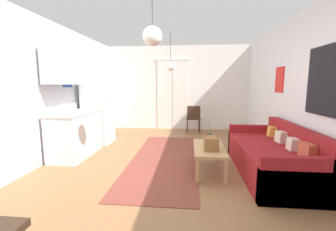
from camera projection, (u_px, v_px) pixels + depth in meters
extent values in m
cube|color=#8E603D|center=(163.00, 177.00, 3.59)|extent=(5.05, 7.91, 0.10)
cube|color=white|center=(177.00, 88.00, 7.04)|extent=(4.65, 0.10, 2.64)
cube|color=white|center=(165.00, 95.00, 7.05)|extent=(0.48, 0.02, 2.18)
cube|color=white|center=(180.00, 95.00, 7.00)|extent=(0.48, 0.02, 2.18)
cube|color=white|center=(173.00, 59.00, 6.86)|extent=(1.06, 0.03, 0.06)
cube|color=silver|center=(320.00, 93.00, 3.17)|extent=(0.10, 7.51, 2.64)
cube|color=black|center=(325.00, 81.00, 2.94)|extent=(0.02, 0.84, 0.94)
cube|color=red|center=(279.00, 80.00, 4.44)|extent=(0.02, 0.38, 0.51)
cube|color=silver|center=(26.00, 92.00, 3.61)|extent=(0.10, 7.51, 2.64)
cube|color=blue|center=(67.00, 78.00, 4.71)|extent=(0.02, 0.32, 0.40)
cube|color=brown|center=(164.00, 159.00, 4.29)|extent=(1.23, 3.40, 0.01)
cube|color=maroon|center=(269.00, 160.00, 3.58)|extent=(0.94, 2.10, 0.46)
cube|color=maroon|center=(295.00, 151.00, 3.51)|extent=(0.15, 2.10, 0.79)
cube|color=maroon|center=(299.00, 182.00, 2.58)|extent=(0.94, 0.11, 0.62)
cube|color=maroon|center=(252.00, 140.00, 4.54)|extent=(0.94, 0.11, 0.62)
cube|color=#B74C33|center=(307.00, 152.00, 2.87)|extent=(0.15, 0.24, 0.23)
cube|color=beige|center=(293.00, 144.00, 3.31)|extent=(0.13, 0.19, 0.19)
cube|color=beige|center=(281.00, 137.00, 3.73)|extent=(0.15, 0.21, 0.20)
cube|color=gold|center=(272.00, 132.00, 4.14)|extent=(0.16, 0.21, 0.21)
cube|color=tan|center=(209.00, 148.00, 3.63)|extent=(0.49, 1.03, 0.04)
cube|color=tan|center=(197.00, 171.00, 3.22)|extent=(0.05, 0.05, 0.39)
cube|color=tan|center=(226.00, 172.00, 3.18)|extent=(0.05, 0.05, 0.39)
cube|color=tan|center=(195.00, 151.00, 4.15)|extent=(0.05, 0.05, 0.39)
cube|color=tan|center=(218.00, 152.00, 4.11)|extent=(0.05, 0.05, 0.39)
cylinder|color=#2D2D33|center=(209.00, 139.00, 3.72)|extent=(0.10, 0.10, 0.21)
cylinder|color=#477F42|center=(209.00, 127.00, 3.68)|extent=(0.01, 0.01, 0.22)
cube|color=brown|center=(211.00, 143.00, 3.47)|extent=(0.22, 0.29, 0.20)
torus|color=brown|center=(211.00, 136.00, 3.45)|extent=(0.19, 0.01, 0.19)
cube|color=white|center=(98.00, 110.00, 5.38)|extent=(0.60, 0.64, 1.64)
cube|color=#4C4C51|center=(110.00, 99.00, 5.31)|extent=(0.01, 0.61, 0.01)
cylinder|color=#B7BABF|center=(107.00, 91.00, 5.11)|extent=(0.02, 0.02, 0.23)
cylinder|color=#B7BABF|center=(108.00, 112.00, 5.18)|extent=(0.02, 0.02, 0.36)
cube|color=silver|center=(76.00, 135.00, 4.45)|extent=(0.57, 1.24, 0.86)
cube|color=#B7BABF|center=(75.00, 113.00, 4.39)|extent=(0.60, 1.27, 0.03)
cube|color=#999BA0|center=(74.00, 115.00, 4.36)|extent=(0.36, 0.40, 0.10)
cylinder|color=#B7BABF|center=(63.00, 107.00, 4.36)|extent=(0.02, 0.02, 0.20)
cube|color=silver|center=(66.00, 67.00, 4.27)|extent=(0.32, 1.12, 0.69)
cylinder|color=#382619|center=(199.00, 125.00, 6.76)|extent=(0.03, 0.03, 0.42)
cylinder|color=#382619|center=(187.00, 124.00, 6.79)|extent=(0.03, 0.03, 0.42)
cylinder|color=#382619|center=(200.00, 127.00, 6.43)|extent=(0.03, 0.03, 0.42)
cylinder|color=#382619|center=(187.00, 126.00, 6.46)|extent=(0.03, 0.03, 0.42)
cube|color=#382619|center=(193.00, 118.00, 6.58)|extent=(0.43, 0.41, 0.04)
cube|color=#382619|center=(194.00, 113.00, 6.37)|extent=(0.38, 0.04, 0.38)
cylinder|color=black|center=(152.00, 12.00, 3.05)|extent=(0.01, 0.01, 0.38)
sphere|color=white|center=(152.00, 36.00, 3.10)|extent=(0.28, 0.28, 0.28)
cylinder|color=black|center=(170.00, 47.00, 5.13)|extent=(0.01, 0.01, 0.67)
sphere|color=white|center=(170.00, 66.00, 5.20)|extent=(0.22, 0.22, 0.22)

